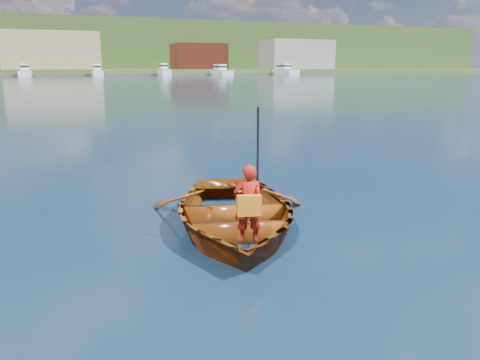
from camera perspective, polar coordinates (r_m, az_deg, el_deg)
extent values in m
plane|color=#121E3F|center=(7.52, -4.30, -6.77)|extent=(600.00, 600.00, 0.00)
imported|color=brown|center=(7.73, -0.81, -4.01)|extent=(3.90, 4.72, 0.85)
imported|color=red|center=(6.76, 1.03, -2.96)|extent=(0.48, 0.38, 1.17)
cube|color=orange|center=(6.65, 1.14, -3.12)|extent=(0.35, 0.18, 0.30)
cube|color=orange|center=(6.88, 0.92, -2.55)|extent=(0.35, 0.17, 0.30)
cube|color=orange|center=(6.81, 1.02, -4.29)|extent=(0.35, 0.29, 0.05)
cylinder|color=black|center=(6.82, 2.16, 0.64)|extent=(0.04, 0.04, 1.97)
cube|color=#3C5C26|center=(196.81, -20.12, 12.29)|extent=(400.00, 80.00, 2.00)
cube|color=#24471A|center=(246.94, -20.44, 14.69)|extent=(400.00, 100.00, 22.00)
cube|color=#52443D|center=(155.33, -15.84, 12.25)|extent=(160.02, 10.91, 0.80)
cube|color=tan|center=(171.90, -21.94, 14.42)|extent=(30.00, 16.00, 12.00)
cube|color=brown|center=(178.12, -5.09, 14.76)|extent=(18.00, 16.00, 9.00)
cube|color=gray|center=(192.58, 6.87, 14.92)|extent=(26.00, 16.00, 11.00)
cube|color=white|center=(150.16, -24.69, 11.65)|extent=(3.09, 11.03, 1.90)
cube|color=white|center=(151.25, -24.74, 12.43)|extent=(2.16, 4.96, 1.80)
cube|color=black|center=(151.25, -24.74, 12.47)|extent=(2.22, 5.18, 0.50)
cube|color=white|center=(150.10, -17.00, 12.27)|extent=(2.90, 10.34, 1.85)
cube|color=white|center=(151.12, -17.08, 13.04)|extent=(2.03, 4.65, 1.80)
cube|color=black|center=(151.12, -17.08, 13.07)|extent=(2.08, 4.86, 0.50)
cube|color=white|center=(152.71, -9.23, 12.73)|extent=(2.69, 9.61, 2.14)
cube|color=white|center=(153.64, -9.33, 13.55)|extent=(1.88, 4.32, 1.80)
cube|color=black|center=(153.64, -9.34, 13.59)|extent=(1.94, 4.52, 0.50)
cube|color=white|center=(157.46, -2.31, 12.87)|extent=(3.83, 13.69, 1.84)
cube|color=white|center=(158.75, -2.48, 13.60)|extent=(2.68, 6.16, 1.80)
cube|color=black|center=(158.75, -2.48, 13.63)|extent=(2.76, 6.44, 0.50)
cube|color=white|center=(166.12, 5.56, 12.89)|extent=(3.87, 13.82, 2.13)
cube|color=white|center=(167.36, 5.36, 13.65)|extent=(2.71, 6.22, 1.80)
cube|color=black|center=(167.36, 5.36, 13.68)|extent=(2.79, 6.49, 0.50)
cylinder|color=#382314|center=(314.01, 9.53, 16.29)|extent=(0.80, 0.80, 2.43)
sphere|color=#1A5114|center=(314.19, 9.55, 16.88)|extent=(4.53, 4.53, 4.53)
cylinder|color=#382314|center=(272.97, -19.18, 16.30)|extent=(0.80, 0.80, 3.94)
sphere|color=#1A5114|center=(273.33, -19.27, 17.40)|extent=(7.35, 7.35, 7.35)
cylinder|color=#382314|center=(266.61, 1.89, 15.92)|extent=(0.80, 0.80, 3.16)
sphere|color=#1A5114|center=(266.82, 1.90, 16.83)|extent=(5.91, 5.91, 5.91)
cylinder|color=#382314|center=(295.13, 5.07, 16.48)|extent=(0.80, 0.80, 3.67)
sphere|color=#1A5114|center=(295.43, 5.09, 17.42)|extent=(6.85, 6.85, 6.85)
cylinder|color=#382314|center=(235.98, -12.38, 15.33)|extent=(0.80, 0.80, 3.64)
sphere|color=#1A5114|center=(236.21, -12.45, 16.51)|extent=(6.80, 6.80, 6.80)
cylinder|color=#382314|center=(269.14, -9.50, 16.45)|extent=(0.80, 0.80, 3.25)
sphere|color=#1A5114|center=(269.41, -9.54, 17.37)|extent=(6.07, 6.07, 6.07)
cylinder|color=#382314|center=(280.98, -22.31, 16.19)|extent=(0.80, 0.80, 3.05)
sphere|color=#1A5114|center=(281.27, -22.39, 17.01)|extent=(5.69, 5.69, 5.69)
cylinder|color=#382314|center=(250.81, -12.64, 15.91)|extent=(0.80, 0.80, 4.04)
sphere|color=#1A5114|center=(251.12, -12.70, 17.14)|extent=(7.54, 7.54, 7.54)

